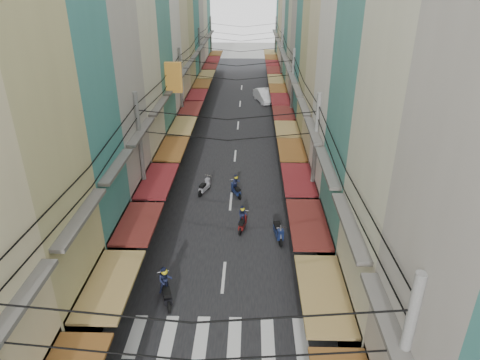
% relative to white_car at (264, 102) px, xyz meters
% --- Properties ---
extents(ground, '(160.00, 160.00, 0.00)m').
position_rel_white_car_xyz_m(ground, '(-2.90, -30.96, 0.00)').
color(ground, slate).
rests_on(ground, ground).
extents(road, '(10.00, 80.00, 0.02)m').
position_rel_white_car_xyz_m(road, '(-2.90, -10.96, 0.01)').
color(road, black).
rests_on(road, ground).
extents(sidewalk_left, '(3.00, 80.00, 0.06)m').
position_rel_white_car_xyz_m(sidewalk_left, '(-9.40, -10.96, 0.03)').
color(sidewalk_left, gray).
rests_on(sidewalk_left, ground).
extents(sidewalk_right, '(3.00, 80.00, 0.06)m').
position_rel_white_car_xyz_m(sidewalk_right, '(3.60, -10.96, 0.03)').
color(sidewalk_right, gray).
rests_on(sidewalk_right, ground).
extents(crosswalk, '(7.55, 2.40, 0.01)m').
position_rel_white_car_xyz_m(crosswalk, '(-2.90, -36.96, 0.03)').
color(crosswalk, silver).
rests_on(crosswalk, ground).
extents(building_row_left, '(7.80, 67.67, 23.70)m').
position_rel_white_car_xyz_m(building_row_left, '(-10.82, -14.40, 9.78)').
color(building_row_left, silver).
rests_on(building_row_left, ground).
extents(building_row_right, '(7.80, 68.98, 22.59)m').
position_rel_white_car_xyz_m(building_row_right, '(5.02, -14.51, 9.41)').
color(building_row_right, teal).
rests_on(building_row_right, ground).
extents(utility_poles, '(10.20, 66.13, 8.20)m').
position_rel_white_car_xyz_m(utility_poles, '(-2.90, -15.95, 6.59)').
color(utility_poles, gray).
rests_on(utility_poles, ground).
extents(white_car, '(5.72, 3.49, 1.89)m').
position_rel_white_car_xyz_m(white_car, '(0.00, 0.00, 0.00)').
color(white_car, silver).
rests_on(white_car, ground).
extents(bicycle, '(1.64, 0.78, 1.08)m').
position_rel_white_car_xyz_m(bicycle, '(4.60, -29.08, 0.00)').
color(bicycle, black).
rests_on(bicycle, ground).
extents(moving_scooters, '(5.93, 12.87, 1.92)m').
position_rel_white_car_xyz_m(moving_scooters, '(-3.23, -29.35, 0.52)').
color(moving_scooters, black).
rests_on(moving_scooters, ground).
extents(parked_scooters, '(13.46, 13.14, 1.02)m').
position_rel_white_car_xyz_m(parked_scooters, '(1.56, -34.98, 0.47)').
color(parked_scooters, black).
rests_on(parked_scooters, ground).
extents(pedestrians, '(13.48, 19.48, 2.23)m').
position_rel_white_car_xyz_m(pedestrians, '(-6.97, -28.82, 1.08)').
color(pedestrians, black).
rests_on(pedestrians, ground).
extents(market_umbrella, '(2.56, 2.56, 2.70)m').
position_rel_white_car_xyz_m(market_umbrella, '(3.73, -36.93, 2.38)').
color(market_umbrella, '#B2B2B7').
rests_on(market_umbrella, ground).
extents(traffic_sign, '(0.10, 0.57, 2.62)m').
position_rel_white_car_xyz_m(traffic_sign, '(2.34, -36.20, 1.88)').
color(traffic_sign, gray).
rests_on(traffic_sign, ground).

